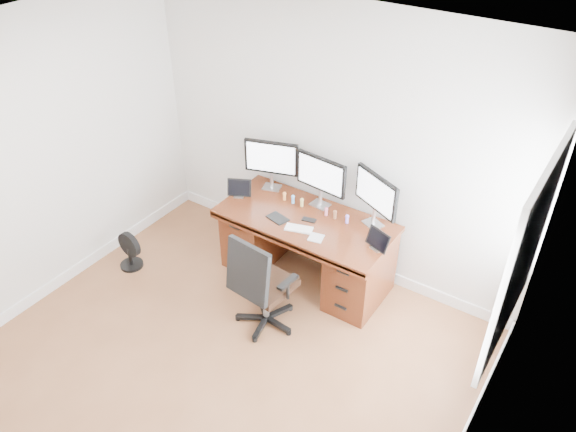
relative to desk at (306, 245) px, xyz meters
The scene contains 21 objects.
ground 1.87m from the desk, 90.00° to the right, with size 4.50×4.50×0.00m, color brown.
back_wall 1.04m from the desk, 90.00° to the left, with size 4.00×0.10×2.70m, color silver.
right_wall 2.80m from the desk, 40.79° to the right, with size 0.10×4.50×2.70m.
desk is the anchor object (origin of this frame).
office_chair 0.80m from the desk, 87.90° to the right, with size 0.60×0.59×1.01m.
floor_fan 1.85m from the desk, 151.29° to the right, with size 0.28×0.24×0.41m.
monitor_left 0.93m from the desk, 157.69° to the left, with size 0.53×0.20×0.53m.
monitor_center 0.72m from the desk, 90.04° to the left, with size 0.55×0.16×0.53m.
monitor_right 0.93m from the desk, 22.33° to the left, with size 0.51×0.27×0.53m.
tablet_left 0.88m from the desk, behind, with size 0.24×0.17×0.19m.
tablet_right 0.89m from the desk, ahead, with size 0.25×0.14×0.19m.
keyboard 0.42m from the desk, 78.17° to the right, with size 0.26×0.11×0.01m, color white.
trackpad 0.50m from the desk, 44.48° to the right, with size 0.13×0.13×0.01m, color #BABCC1.
drawing_tablet 0.45m from the desk, 139.38° to the right, with size 0.21×0.13×0.01m, color black.
phone 0.36m from the desk, 41.83° to the right, with size 0.13×0.07×0.01m, color black.
figurine_orange 0.54m from the desk, 160.76° to the left, with size 0.04×0.04×0.09m.
figurine_blue 0.48m from the desk, 153.62° to the left, with size 0.04×0.04×0.09m.
figurine_yellow 0.44m from the desk, 139.02° to the left, with size 0.04×0.04×0.09m.
figurine_pink 0.44m from the desk, 40.42° to the left, with size 0.04×0.04×0.09m.
figurine_brown 0.48m from the desk, 26.87° to the left, with size 0.04×0.04×0.09m.
figurine_purple 0.56m from the desk, 18.06° to the left, with size 0.04×0.04×0.09m.
Camera 1 is at (2.28, -1.92, 3.84)m, focal length 35.00 mm.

